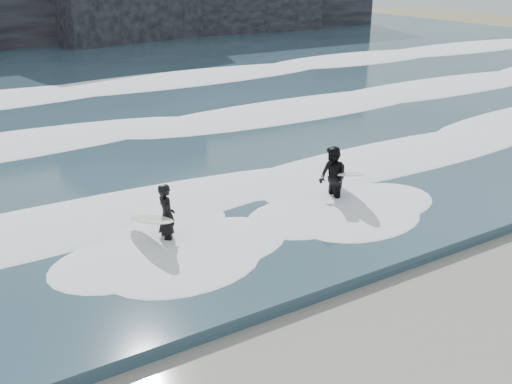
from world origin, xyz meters
TOP-DOWN VIEW (x-y plane):
  - ground at (0.00, 0.00)m, footprint 120.00×120.00m
  - sea at (0.00, 29.00)m, footprint 90.00×52.00m
  - foam_near at (0.00, 9.00)m, footprint 60.00×3.20m
  - foam_mid at (0.00, 16.00)m, footprint 60.00×4.00m
  - foam_far at (0.00, 25.00)m, footprint 60.00×4.80m
  - surfer_left at (-2.66, 6.78)m, footprint 1.01×2.06m
  - surfer_right at (2.37, 6.65)m, footprint 1.42×2.35m

SIDE VIEW (x-z plane):
  - ground at x=0.00m, z-range 0.00..0.00m
  - sea at x=0.00m, z-range 0.00..0.30m
  - foam_near at x=0.00m, z-range 0.30..0.50m
  - foam_mid at x=0.00m, z-range 0.30..0.54m
  - foam_far at x=0.00m, z-range 0.30..0.60m
  - surfer_left at x=-2.66m, z-range 0.01..1.70m
  - surfer_right at x=2.37m, z-range 0.01..1.82m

